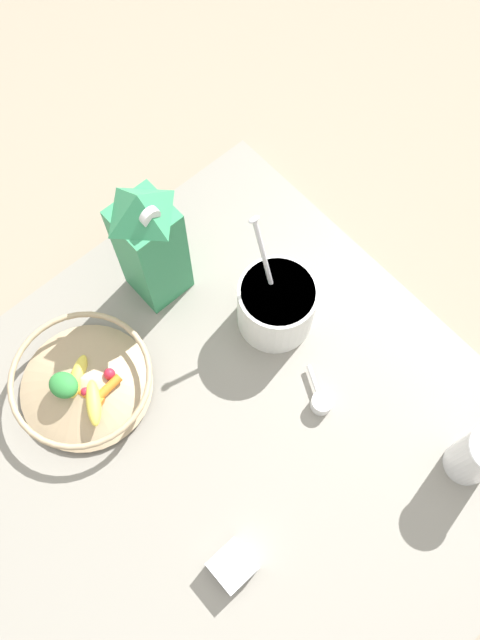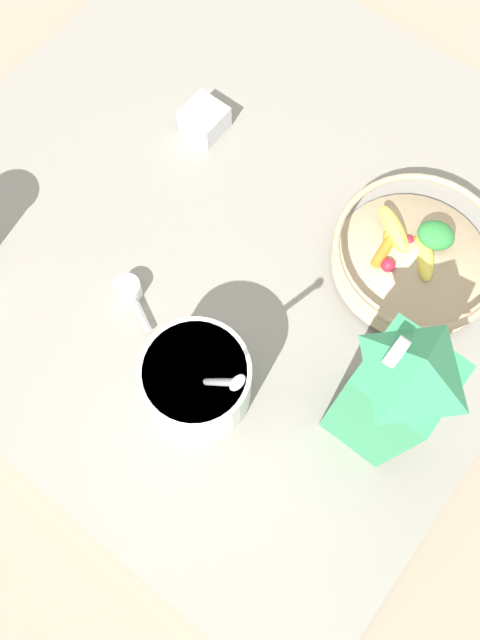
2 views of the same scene
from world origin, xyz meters
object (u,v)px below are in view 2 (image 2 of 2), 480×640
Objects in this scene: fruit_bowl at (416,255)px; spice_jar at (205,120)px; milk_carton at (391,395)px; yogurt_tub at (197,381)px.

spice_jar is at bearing -90.47° from fruit_bowl.
milk_carton reaches higher than yogurt_tub.
milk_carton is 0.24m from yogurt_tub.
milk_carton is 1.12× the size of yogurt_tub.
milk_carton is at bearing 18.72° from fruit_bowl.
spice_jar is (-0.00, -0.38, -0.02)m from fruit_bowl.
milk_carton reaches higher than fruit_bowl.
yogurt_tub is at bearing -19.90° from fruit_bowl.
yogurt_tub is at bearing -60.82° from milk_carton.
fruit_bowl is at bearing -161.28° from milk_carton.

